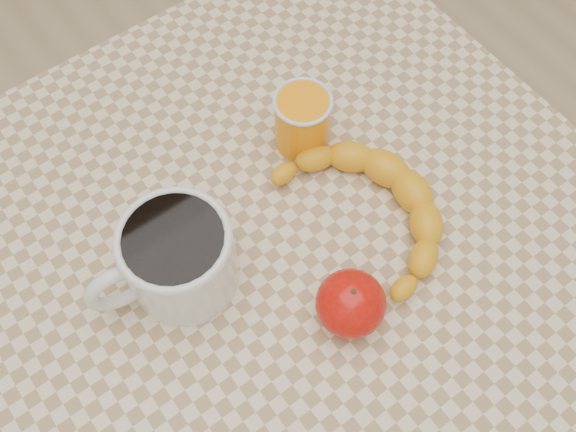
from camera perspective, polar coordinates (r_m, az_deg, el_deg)
ground at (r=1.50m, az=0.00°, el=-13.84°), size 3.00×3.00×0.00m
table at (r=0.87m, az=0.00°, el=-3.24°), size 0.80×0.80×0.75m
coffee_mug at (r=0.72m, az=-9.92°, el=-3.65°), size 0.18×0.14×0.11m
orange_juice_glass at (r=0.82m, az=1.28°, el=8.47°), size 0.08×0.08×0.09m
apple at (r=0.72m, az=5.59°, el=-7.74°), size 0.09×0.09×0.07m
banana at (r=0.79m, az=7.29°, el=0.59°), size 0.24×0.31×0.04m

